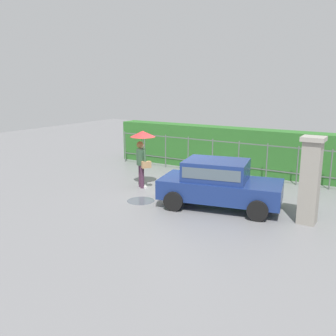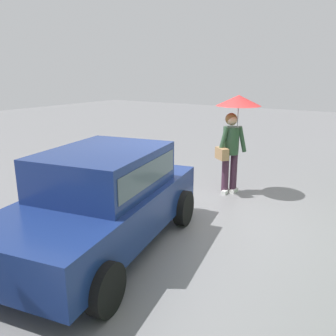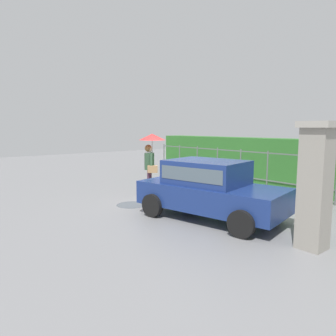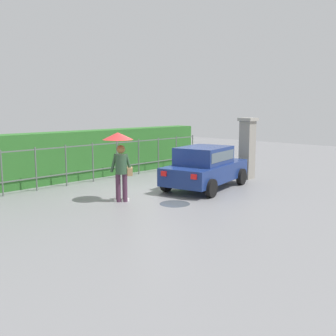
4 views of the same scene
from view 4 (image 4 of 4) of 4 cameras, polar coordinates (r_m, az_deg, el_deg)
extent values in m
plane|color=slate|center=(13.46, -1.58, -3.46)|extent=(40.00, 40.00, 0.00)
cube|color=navy|center=(14.09, 5.42, -0.55)|extent=(3.95, 2.35, 0.60)
cube|color=navy|center=(13.87, 5.17, 1.82)|extent=(2.15, 1.79, 0.60)
cube|color=#4C5B66|center=(13.87, 5.18, 1.90)|extent=(2.01, 1.78, 0.33)
cylinder|color=black|center=(15.61, 4.76, -0.66)|extent=(0.62, 0.30, 0.60)
cylinder|color=black|center=(14.92, 10.48, -1.22)|extent=(0.62, 0.30, 0.60)
cylinder|color=black|center=(13.48, -0.21, -2.14)|extent=(0.62, 0.30, 0.60)
cylinder|color=black|center=(12.67, 6.21, -2.90)|extent=(0.62, 0.30, 0.60)
cube|color=red|center=(12.75, -0.59, -0.81)|extent=(0.10, 0.21, 0.16)
cube|color=red|center=(12.19, 3.74, -1.27)|extent=(0.10, 0.21, 0.16)
cylinder|color=#47283D|center=(12.10, -7.15, -2.84)|extent=(0.15, 0.15, 0.86)
cylinder|color=#47283D|center=(12.10, -6.20, -2.82)|extent=(0.15, 0.15, 0.86)
cube|color=white|center=(12.24, -7.12, -4.58)|extent=(0.26, 0.10, 0.08)
cube|color=white|center=(12.24, -6.18, -4.56)|extent=(0.26, 0.10, 0.08)
cylinder|color=#2D4C33|center=(11.97, -6.74, 0.54)|extent=(0.34, 0.34, 0.58)
sphere|color=#DBAD89|center=(11.92, -6.77, 2.59)|extent=(0.22, 0.22, 0.22)
sphere|color=olive|center=(11.89, -6.77, 2.67)|extent=(0.25, 0.25, 0.25)
cylinder|color=#2D4C33|center=(12.05, -7.79, 0.71)|extent=(0.23, 0.21, 0.56)
cylinder|color=#2D4C33|center=(12.05, -5.70, 0.75)|extent=(0.23, 0.21, 0.56)
cylinder|color=#B2B2B7|center=(12.03, -7.15, 2.23)|extent=(0.02, 0.02, 0.77)
cone|color=red|center=(11.98, -7.20, 4.57)|extent=(0.92, 0.92, 0.22)
cube|color=tan|center=(12.14, -5.50, -0.47)|extent=(0.34, 0.37, 0.24)
cube|color=gray|center=(16.12, 11.27, 2.54)|extent=(0.48, 0.48, 2.30)
cube|color=#9E998E|center=(16.04, 11.40, 6.85)|extent=(0.60, 0.60, 0.12)
cylinder|color=#59605B|center=(13.75, -22.71, -0.70)|extent=(0.05, 0.05, 1.50)
cylinder|color=#59605B|center=(14.25, -18.40, -0.16)|extent=(0.05, 0.05, 1.50)
cylinder|color=#59605B|center=(14.81, -14.40, 0.34)|extent=(0.05, 0.05, 1.50)
cylinder|color=#59605B|center=(15.45, -10.71, 0.80)|extent=(0.05, 0.05, 1.50)
cylinder|color=#59605B|center=(16.14, -7.32, 1.22)|extent=(0.05, 0.05, 1.50)
cylinder|color=#59605B|center=(16.89, -4.22, 1.60)|extent=(0.05, 0.05, 1.50)
cylinder|color=#59605B|center=(17.68, -1.40, 1.94)|extent=(0.05, 0.05, 1.50)
cylinder|color=#59605B|center=(18.52, 1.18, 2.25)|extent=(0.05, 0.05, 1.50)
cylinder|color=#59605B|center=(19.38, 3.54, 2.53)|extent=(0.05, 0.05, 1.50)
cube|color=#59605B|center=(15.71, -9.04, 3.44)|extent=(10.52, 0.03, 0.04)
cube|color=#59605B|center=(15.83, -8.95, -0.06)|extent=(10.52, 0.03, 0.04)
cube|color=#2D6B28|center=(16.56, -11.04, 2.01)|extent=(11.52, 0.90, 1.90)
cylinder|color=#4C545B|center=(11.85, 0.98, -5.14)|extent=(0.91, 0.91, 0.00)
camera|label=1|loc=(15.41, 50.91, 9.15)|focal=39.71mm
camera|label=2|loc=(18.75, 3.83, 7.85)|focal=37.55mm
camera|label=3|loc=(16.44, 34.05, 5.34)|focal=33.35mm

